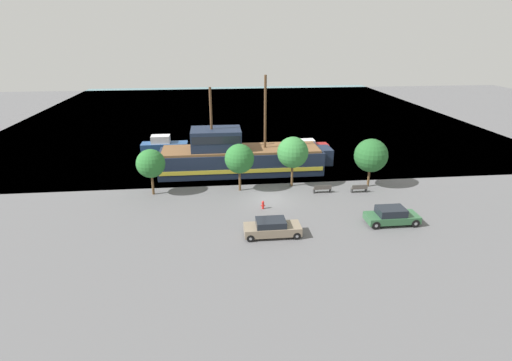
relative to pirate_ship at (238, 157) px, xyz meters
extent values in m
plane|color=#5B5B5E|center=(2.47, -8.17, -1.88)|extent=(160.00, 160.00, 0.00)
plane|color=slate|center=(2.47, 35.83, -1.88)|extent=(80.00, 80.00, 0.00)
cube|color=#192338|center=(0.31, 0.00, -0.56)|extent=(18.44, 4.80, 2.64)
cube|color=gold|center=(0.31, 0.00, -0.95)|extent=(18.07, 4.88, 0.45)
cube|color=#192338|center=(10.13, 0.00, -0.16)|extent=(1.40, 2.64, 1.85)
cube|color=brown|center=(0.31, 0.00, 0.88)|extent=(17.70, 4.41, 0.25)
cube|color=#192338|center=(-2.45, 0.00, 2.15)|extent=(5.53, 3.84, 2.29)
cube|color=black|center=(-2.45, 0.00, 2.50)|extent=(5.26, 3.90, 0.82)
cylinder|color=#4C331E|center=(3.08, 0.00, 5.05)|extent=(0.28, 0.28, 8.07)
cylinder|color=#4C331E|center=(-2.92, 0.00, 4.44)|extent=(0.28, 0.28, 6.86)
cube|color=navy|center=(-9.53, 10.71, -1.42)|extent=(6.28, 2.14, 0.91)
cube|color=silver|center=(-10.00, 10.71, -0.45)|extent=(2.51, 1.67, 1.05)
cube|color=black|center=(-9.24, 10.71, -0.45)|extent=(0.12, 1.50, 0.84)
cube|color=maroon|center=(10.14, 7.60, -1.39)|extent=(5.12, 1.94, 0.97)
cube|color=silver|center=(9.75, 7.60, -0.58)|extent=(2.05, 1.52, 0.66)
cube|color=black|center=(10.37, 7.60, -0.58)|extent=(0.12, 1.36, 0.53)
cube|color=#2D5B38|center=(12.04, -14.62, -1.31)|extent=(4.41, 1.85, 0.59)
cube|color=black|center=(11.90, -14.62, -0.71)|extent=(2.29, 1.66, 0.62)
cylinder|color=black|center=(13.74, -15.45, -1.52)|extent=(0.71, 0.22, 0.71)
cylinder|color=gray|center=(13.74, -15.45, -1.52)|extent=(0.27, 0.25, 0.27)
cylinder|color=black|center=(13.74, -13.78, -1.52)|extent=(0.71, 0.22, 0.71)
cylinder|color=gray|center=(13.74, -13.78, -1.52)|extent=(0.27, 0.25, 0.27)
cylinder|color=black|center=(10.33, -15.45, -1.52)|extent=(0.71, 0.22, 0.71)
cylinder|color=gray|center=(10.33, -15.45, -1.52)|extent=(0.27, 0.25, 0.27)
cylinder|color=black|center=(10.33, -13.78, -1.52)|extent=(0.71, 0.22, 0.71)
cylinder|color=gray|center=(10.33, -13.78, -1.52)|extent=(0.27, 0.25, 0.27)
cube|color=#7F705B|center=(1.68, -15.63, -1.31)|extent=(4.50, 1.78, 0.67)
cube|color=black|center=(1.55, -15.63, -0.72)|extent=(2.34, 1.60, 0.52)
cylinder|color=black|center=(3.51, -16.43, -1.58)|extent=(0.60, 0.22, 0.60)
cylinder|color=gray|center=(3.51, -16.43, -1.58)|extent=(0.23, 0.25, 0.23)
cylinder|color=black|center=(3.51, -14.84, -1.58)|extent=(0.60, 0.22, 0.60)
cylinder|color=gray|center=(3.51, -14.84, -1.58)|extent=(0.23, 0.25, 0.23)
cylinder|color=black|center=(-0.15, -16.43, -1.58)|extent=(0.60, 0.22, 0.60)
cylinder|color=gray|center=(-0.15, -16.43, -1.58)|extent=(0.23, 0.25, 0.23)
cylinder|color=black|center=(-0.15, -14.84, -1.58)|extent=(0.60, 0.22, 0.60)
cylinder|color=gray|center=(-0.15, -14.84, -1.58)|extent=(0.23, 0.25, 0.23)
cylinder|color=red|center=(1.57, -10.41, -1.60)|extent=(0.22, 0.22, 0.56)
sphere|color=red|center=(1.57, -10.41, -1.24)|extent=(0.25, 0.25, 0.25)
cylinder|color=red|center=(1.41, -10.41, -1.57)|extent=(0.10, 0.09, 0.09)
cylinder|color=red|center=(1.73, -10.41, -1.57)|extent=(0.10, 0.09, 0.09)
cube|color=#4C4742|center=(11.77, -7.45, -1.45)|extent=(1.60, 0.45, 0.05)
cube|color=#4C4742|center=(11.77, -7.65, -1.23)|extent=(1.60, 0.06, 0.40)
cube|color=#2D2D2D|center=(11.02, -7.45, -1.68)|extent=(0.12, 0.36, 0.40)
cube|color=#2D2D2D|center=(12.51, -7.45, -1.68)|extent=(0.12, 0.36, 0.40)
cube|color=#4C4742|center=(8.02, -7.15, -1.45)|extent=(1.80, 0.45, 0.05)
cube|color=#4C4742|center=(8.02, -7.35, -1.23)|extent=(1.80, 0.06, 0.40)
cube|color=#2D2D2D|center=(7.18, -7.15, -1.68)|extent=(0.12, 0.36, 0.40)
cube|color=#2D2D2D|center=(8.86, -7.15, -1.68)|extent=(0.12, 0.36, 0.40)
cylinder|color=brown|center=(-8.92, -5.76, -0.86)|extent=(0.24, 0.24, 2.04)
sphere|color=#286B2D|center=(-8.92, -5.76, 1.36)|extent=(2.83, 2.83, 2.83)
cylinder|color=brown|center=(-0.22, -5.66, -0.80)|extent=(0.24, 0.24, 2.15)
sphere|color=#286B2D|center=(-0.22, -5.66, 1.54)|extent=(2.96, 2.96, 2.96)
cylinder|color=brown|center=(5.32, -4.97, -0.72)|extent=(0.24, 0.24, 2.31)
sphere|color=#337A38|center=(5.32, -4.97, 1.80)|extent=(3.22, 3.22, 3.22)
cylinder|color=brown|center=(13.29, -5.94, -0.91)|extent=(0.24, 0.24, 1.93)
sphere|color=#235B28|center=(13.29, -5.94, 1.51)|extent=(3.43, 3.43, 3.43)
camera|label=1|loc=(-2.64, -43.68, 13.47)|focal=28.00mm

